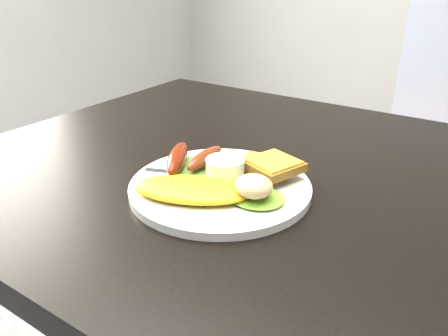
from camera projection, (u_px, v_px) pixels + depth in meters
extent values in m
cube|color=black|center=(322.00, 194.00, 0.66)|extent=(1.20, 0.80, 0.04)
cube|color=tan|center=(443.00, 153.00, 1.53)|extent=(0.53, 0.53, 0.06)
imported|color=navy|center=(296.00, 92.00, 1.34)|extent=(0.56, 0.44, 1.39)
cylinder|color=white|center=(220.00, 187.00, 0.63)|extent=(0.26, 0.26, 0.01)
ellipsoid|color=#518B2E|center=(197.00, 168.00, 0.66)|extent=(0.11, 0.11, 0.01)
ellipsoid|color=#619322|center=(257.00, 197.00, 0.58)|extent=(0.08, 0.07, 0.01)
ellipsoid|color=yellow|center=(192.00, 189.00, 0.59)|extent=(0.18, 0.13, 0.02)
ellipsoid|color=#5E270D|center=(178.00, 158.00, 0.66)|extent=(0.08, 0.11, 0.03)
ellipsoid|color=maroon|center=(205.00, 158.00, 0.66)|extent=(0.03, 0.09, 0.02)
cylinder|color=white|center=(225.00, 170.00, 0.63)|extent=(0.07, 0.07, 0.03)
cube|color=brown|center=(260.00, 166.00, 0.66)|extent=(0.08, 0.08, 0.01)
cube|color=olive|center=(273.00, 166.00, 0.63)|extent=(0.09, 0.09, 0.01)
ellipsoid|color=beige|center=(254.00, 186.00, 0.57)|extent=(0.07, 0.06, 0.03)
cube|color=#ADAFB7|center=(194.00, 175.00, 0.65)|extent=(0.15, 0.07, 0.00)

